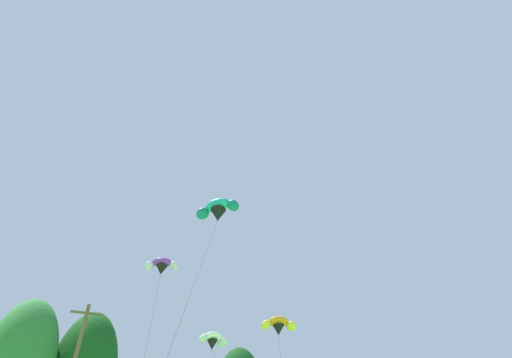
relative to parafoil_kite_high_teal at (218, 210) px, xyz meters
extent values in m
cube|color=brown|center=(-6.86, 8.37, -5.29)|extent=(2.20, 0.14, 0.14)
ellipsoid|color=teal|center=(-0.02, -0.02, 0.38)|extent=(2.10, 2.14, 1.02)
ellipsoid|color=#0F666B|center=(0.80, -0.90, 0.04)|extent=(1.25, 1.30, 1.17)
ellipsoid|color=#0F666B|center=(-0.85, 0.86, 0.04)|extent=(1.30, 1.24, 1.17)
cone|color=black|center=(0.04, 0.04, -0.36)|extent=(1.53, 1.53, 0.93)
cylinder|color=black|center=(-2.16, -3.91, -7.85)|extent=(4.42, 7.93, 14.05)
ellipsoid|color=white|center=(3.63, 12.33, -4.85)|extent=(2.00, 1.72, 0.94)
ellipsoid|color=silver|center=(4.61, 12.73, -5.15)|extent=(1.21, 1.21, 1.07)
ellipsoid|color=silver|center=(2.64, 11.93, -5.15)|extent=(1.06, 1.22, 1.07)
cone|color=black|center=(3.59, 12.43, -5.50)|extent=(1.24, 1.24, 0.81)
ellipsoid|color=purple|center=(-2.61, 4.82, -2.22)|extent=(1.67, 1.41, 0.72)
ellipsoid|color=silver|center=(-1.78, 4.47, -2.47)|extent=(0.91, 0.97, 0.84)
ellipsoid|color=silver|center=(-3.44, 5.16, -2.47)|extent=(1.00, 0.99, 0.84)
cone|color=black|center=(-2.58, 4.89, -2.77)|extent=(1.05, 1.05, 0.69)
cylinder|color=black|center=(-3.47, -1.49, -8.99)|extent=(1.79, 12.77, 11.77)
ellipsoid|color=orange|center=(9.11, 10.57, -3.46)|extent=(2.04, 1.63, 1.03)
ellipsoid|color=yellow|center=(10.23, 10.35, -3.78)|extent=(1.01, 1.26, 1.17)
ellipsoid|color=yellow|center=(7.98, 10.78, -3.78)|extent=(1.26, 1.26, 1.17)
cone|color=black|center=(9.13, 10.69, -4.16)|extent=(1.20, 1.20, 0.88)
camera|label=1|loc=(-5.85, -22.23, -14.64)|focal=27.68mm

